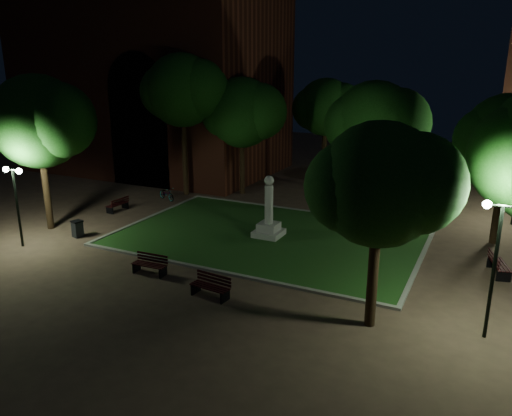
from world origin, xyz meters
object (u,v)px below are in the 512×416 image
Objects in this scene: bench_near_right at (211,287)px; bench_right_side at (498,265)px; bench_left_side at (118,205)px; bicycle at (167,194)px; monument at (269,220)px; bench_near_left at (150,265)px; bench_far_side at (338,209)px; trash_bin at (77,229)px.

bench_right_side is (9.92, 7.20, 0.02)m from bench_near_right.
bench_left_side is at bearing 152.15° from bench_near_right.
bicycle is (1.14, 3.41, 0.03)m from bench_left_side.
monument is 2.08× the size of bench_left_side.
bench_near_left is (-2.65, -6.43, -0.56)m from monument.
bench_near_right is 0.93× the size of bench_right_side.
bicycle is (-11.18, -1.60, 0.03)m from bench_far_side.
trash_bin reaches higher than bench_near_left.
trash_bin is at bearing 35.06° from bench_far_side.
monument is 1.92× the size of bench_near_right.
trash_bin is at bearing -157.64° from bicycle.
bench_near_left is 0.88× the size of bench_right_side.
bench_left_side is (-7.56, 6.69, -0.01)m from bench_near_left.
bench_right_side reaches higher than bench_left_side.
bench_left_side is 3.59m from bicycle.
bench_near_left is at bearing 173.85° from bench_near_right.
bench_far_side is (4.76, 11.69, -0.01)m from bench_near_left.
trash_bin is at bearing -154.34° from monument.
trash_bin reaches higher than bicycle.
bench_right_side reaches higher than bench_far_side.
bench_near_right is at bearing 110.19° from bench_right_side.
bench_left_side is at bearing 178.59° from monument.
trash_bin is at bearing 86.54° from bench_right_side.
bench_right_side is 1.10× the size of bicycle.
bench_right_side is 20.19m from trash_bin.
bench_near_left is at bearing -112.39° from monument.
trash_bin is (-11.07, -9.56, 0.05)m from bench_far_side.
bench_near_right is 14.70m from bicycle.
monument reaches higher than bench_left_side.
bench_right_side is at bearing 0.06° from monument.
trash_bin is at bearing 158.78° from bench_near_left.
bench_near_left is 0.94× the size of bench_near_right.
monument is at bearing 74.26° from bench_right_side.
bench_far_side is at bearing 90.30° from bench_near_right.
trash_bin reaches higher than bench_far_side.
bench_near_left is 1.80× the size of trash_bin.
bench_near_right is 13.33m from bench_left_side.
monument is 5.69m from bench_far_side.
bench_near_right is 1.91× the size of trash_bin.
bench_far_side is at bearing 42.98° from bench_right_side.
bench_left_side is 20.98m from bench_right_side.
monument is 1.79× the size of bench_right_side.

